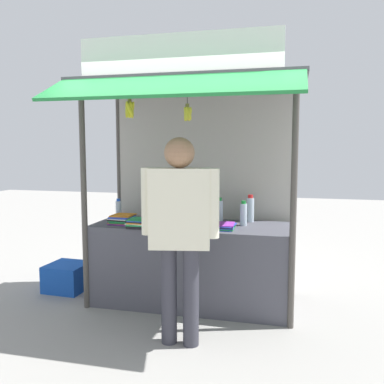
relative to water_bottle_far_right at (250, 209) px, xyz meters
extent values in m
plane|color=gray|center=(-0.59, -0.31, -1.01)|extent=(20.00, 20.00, 0.00)
cube|color=#4C4C56|center=(-0.59, -0.31, -0.58)|extent=(2.11, 0.80, 0.87)
cylinder|color=#4C4742|center=(-1.64, -0.71, 0.15)|extent=(0.06, 0.06, 2.33)
cylinder|color=#4C4742|center=(0.46, -0.71, 0.15)|extent=(0.06, 0.06, 2.33)
cylinder|color=#4C4742|center=(-1.64, 0.20, 0.15)|extent=(0.06, 0.06, 2.33)
cylinder|color=#4C4742|center=(0.46, 0.20, 0.15)|extent=(0.06, 0.06, 2.33)
cube|color=#B7B2A8|center=(-0.59, 0.20, 0.13)|extent=(2.06, 0.04, 2.28)
cube|color=#3F3F44|center=(-0.59, -0.35, 1.34)|extent=(2.31, 1.11, 0.04)
cube|color=#1E7A38|center=(-0.59, -1.16, 1.20)|extent=(2.27, 0.51, 0.26)
cube|color=white|center=(-0.59, -0.86, 1.53)|extent=(1.90, 0.04, 0.35)
cylinder|color=#59544C|center=(-0.59, -0.81, 1.24)|extent=(2.00, 0.02, 0.02)
cylinder|color=silver|center=(0.00, 0.00, -0.01)|extent=(0.08, 0.08, 0.27)
cylinder|color=red|center=(0.00, 0.00, 0.14)|extent=(0.06, 0.06, 0.04)
cylinder|color=silver|center=(-0.33, -0.11, -0.02)|extent=(0.08, 0.08, 0.24)
cylinder|color=#198C33|center=(-0.33, -0.11, 0.12)|extent=(0.05, 0.05, 0.03)
cylinder|color=silver|center=(-1.50, -0.16, -0.04)|extent=(0.07, 0.07, 0.21)
cylinder|color=blue|center=(-1.50, -0.16, 0.08)|extent=(0.04, 0.04, 0.03)
cylinder|color=silver|center=(-1.03, -0.30, -0.01)|extent=(0.09, 0.09, 0.27)
cylinder|color=red|center=(-1.03, -0.30, 0.15)|extent=(0.06, 0.06, 0.04)
cylinder|color=silver|center=(-0.05, -0.24, -0.03)|extent=(0.07, 0.07, 0.23)
cylinder|color=#198C33|center=(-0.05, -0.24, 0.11)|extent=(0.05, 0.05, 0.03)
cube|color=blue|center=(-0.22, -0.49, -0.14)|extent=(0.20, 0.27, 0.01)
cube|color=green|center=(-0.21, -0.48, -0.13)|extent=(0.20, 0.27, 0.01)
cube|color=blue|center=(-0.21, -0.48, -0.12)|extent=(0.21, 0.28, 0.01)
cube|color=black|center=(-0.22, -0.48, -0.11)|extent=(0.21, 0.28, 0.01)
cube|color=blue|center=(-0.21, -0.48, -0.10)|extent=(0.22, 0.28, 0.01)
cube|color=purple|center=(-0.21, -0.47, -0.09)|extent=(0.21, 0.28, 0.01)
cube|color=purple|center=(-1.34, -0.45, -0.13)|extent=(0.24, 0.26, 0.01)
cube|color=orange|center=(-1.35, -0.44, -0.13)|extent=(0.23, 0.25, 0.01)
cube|color=green|center=(-1.33, -0.45, -0.12)|extent=(0.24, 0.26, 0.01)
cube|color=green|center=(-1.34, -0.44, -0.10)|extent=(0.24, 0.26, 0.01)
cube|color=black|center=(-1.34, -0.45, -0.09)|extent=(0.24, 0.26, 0.01)
cube|color=white|center=(-1.34, -0.44, -0.08)|extent=(0.25, 0.27, 0.01)
cube|color=blue|center=(-1.34, -0.44, -0.07)|extent=(0.24, 0.26, 0.01)
cube|color=blue|center=(-1.33, -0.44, -0.06)|extent=(0.23, 0.25, 0.01)
cube|color=orange|center=(-1.33, -0.43, -0.05)|extent=(0.23, 0.25, 0.01)
cube|color=black|center=(-1.06, -0.61, -0.13)|extent=(0.23, 0.23, 0.01)
cube|color=black|center=(-1.08, -0.61, -0.12)|extent=(0.24, 0.25, 0.01)
cube|color=black|center=(-1.06, -0.61, -0.11)|extent=(0.23, 0.23, 0.01)
cube|color=green|center=(-1.07, -0.61, -0.11)|extent=(0.24, 0.24, 0.01)
cube|color=white|center=(-1.08, -0.60, -0.09)|extent=(0.24, 0.24, 0.01)
cube|color=orange|center=(-1.06, -0.61, -0.08)|extent=(0.23, 0.23, 0.01)
cube|color=black|center=(-1.07, -0.61, -0.07)|extent=(0.24, 0.24, 0.01)
cube|color=blue|center=(-1.06, -0.61, -0.06)|extent=(0.23, 0.23, 0.01)
cube|color=green|center=(-1.08, -0.60, -0.06)|extent=(0.22, 0.23, 0.01)
cylinder|color=#332D23|center=(-0.51, -0.81, 1.15)|extent=(0.01, 0.01, 0.14)
cylinder|color=olive|center=(-0.51, -0.81, 1.06)|extent=(0.04, 0.04, 0.04)
ellipsoid|color=gold|center=(-0.50, -0.81, 0.99)|extent=(0.04, 0.06, 0.14)
ellipsoid|color=gold|center=(-0.50, -0.79, 0.99)|extent=(0.07, 0.07, 0.14)
ellipsoid|color=gold|center=(-0.52, -0.78, 0.99)|extent=(0.08, 0.04, 0.14)
ellipsoid|color=gold|center=(-0.52, -0.79, 0.99)|extent=(0.06, 0.06, 0.14)
ellipsoid|color=gold|center=(-0.53, -0.81, 0.99)|extent=(0.04, 0.06, 0.14)
ellipsoid|color=gold|center=(-0.52, -0.82, 0.99)|extent=(0.06, 0.06, 0.14)
ellipsoid|color=gold|center=(-0.51, -0.83, 0.99)|extent=(0.08, 0.04, 0.14)
ellipsoid|color=gold|center=(-0.50, -0.83, 0.99)|extent=(0.07, 0.07, 0.14)
cylinder|color=#332D23|center=(-1.08, -0.81, 1.19)|extent=(0.01, 0.01, 0.07)
cylinder|color=olive|center=(-1.08, -0.81, 1.13)|extent=(0.04, 0.04, 0.04)
ellipsoid|color=yellow|center=(-1.06, -0.81, 1.04)|extent=(0.04, 0.08, 0.17)
ellipsoid|color=yellow|center=(-1.07, -0.78, 1.04)|extent=(0.09, 0.06, 0.17)
ellipsoid|color=yellow|center=(-1.10, -0.78, 1.04)|extent=(0.09, 0.07, 0.17)
ellipsoid|color=yellow|center=(-1.11, -0.81, 1.04)|extent=(0.04, 0.08, 0.17)
ellipsoid|color=yellow|center=(-1.09, -0.82, 1.04)|extent=(0.07, 0.06, 0.17)
ellipsoid|color=yellow|center=(-1.07, -0.83, 1.04)|extent=(0.09, 0.06, 0.17)
cylinder|color=#383842|center=(-0.56, -1.26, -0.58)|extent=(0.14, 0.14, 0.85)
cylinder|color=#383842|center=(-0.37, -1.26, -0.58)|extent=(0.14, 0.14, 0.85)
cube|color=#EAE5C6|center=(-0.46, -1.26, 0.18)|extent=(0.54, 0.31, 0.67)
cylinder|color=#EAE5C6|center=(-0.74, -1.26, 0.23)|extent=(0.11, 0.11, 0.57)
cylinder|color=#EAE5C6|center=(-0.18, -1.26, 0.23)|extent=(0.11, 0.11, 0.57)
sphere|color=#936B4C|center=(-0.46, -1.26, 0.64)|extent=(0.25, 0.25, 0.25)
cube|color=#194CB2|center=(-2.12, -0.27, -0.85)|extent=(0.47, 0.47, 0.31)
camera|label=1|loc=(0.45, -4.56, 0.68)|focal=38.68mm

